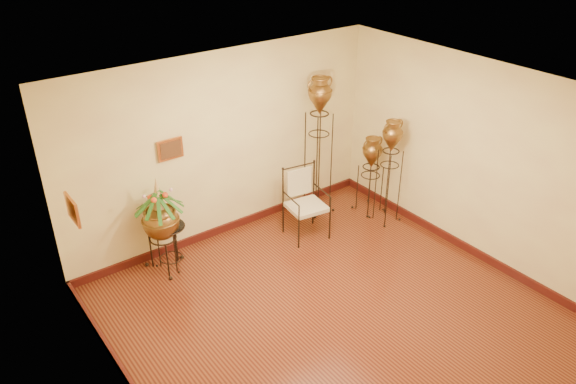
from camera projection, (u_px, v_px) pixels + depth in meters
ground at (334, 316)px, 6.97m from camera, size 5.00×5.00×0.00m
room_shell at (339, 194)px, 6.14m from camera, size 5.02×5.02×2.81m
amphora_tall at (319, 145)px, 8.69m from camera, size 0.48×0.48×2.27m
amphora_mid at (389, 171)px, 8.57m from camera, size 0.42×0.42×1.70m
amphora_short at (370, 174)px, 8.95m from camera, size 0.42×0.42×1.30m
planter_urn at (160, 218)px, 7.46m from camera, size 0.78×0.78×1.44m
armchair at (307, 204)px, 8.31m from camera, size 0.69×0.65×1.09m
side_table at (170, 245)px, 7.72m from camera, size 0.58×0.58×0.84m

